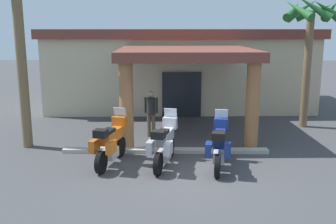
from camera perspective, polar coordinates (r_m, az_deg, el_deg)
ground_plane at (r=11.26m, az=2.71°, el=-8.96°), size 80.00×80.00×0.00m
motel_building at (r=20.75m, az=1.60°, el=6.66°), size 13.58×12.01×4.02m
motorcycle_orange at (r=11.81m, az=-8.44°, el=-4.47°), size 0.94×2.19×1.61m
motorcycle_silver at (r=11.57m, az=-0.55°, el=-4.70°), size 0.92×2.19×1.61m
motorcycle_blue at (r=11.51m, az=7.54°, el=-4.89°), size 0.85×2.20×1.61m
pedestrian at (r=14.64m, az=-2.50°, el=0.26°), size 0.52×0.32×1.77m
palm_tree_near_portico at (r=16.86m, az=20.13°, el=11.81°), size 2.28×2.32×5.39m
curb_strip at (r=13.04m, az=-0.40°, el=-5.66°), size 6.86×0.36×0.12m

